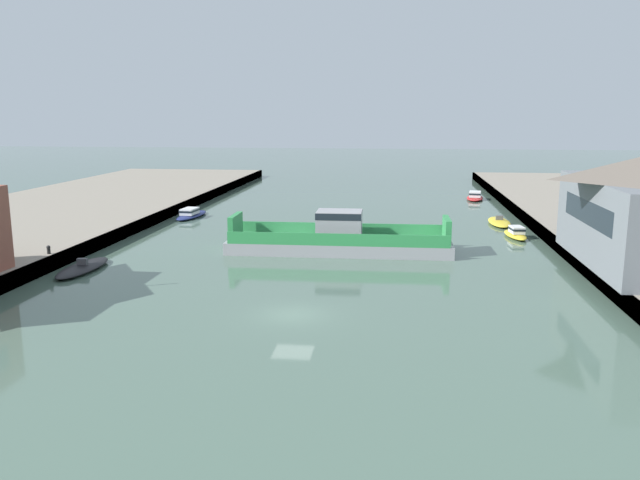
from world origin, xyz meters
The scene contains 9 objects.
ground_plane centered at (0.00, 0.00, 0.00)m, with size 400.00×400.00×0.00m, color #4C6656.
chain_ferry centered at (1.20, 19.31, 1.14)m, with size 20.56×5.99×3.81m.
moored_boat_near_left centered at (18.23, 36.51, 0.26)m, with size 2.41×7.35×1.00m.
moored_boat_near_right centered at (-18.77, 9.38, 0.27)m, with size 2.40×7.60×1.03m.
moored_boat_mid_left centered at (17.94, 58.21, 0.47)m, with size 3.27×7.20×1.26m.
moored_boat_mid_right centered at (-18.72, 36.97, 0.44)m, with size 2.78×7.96×1.20m.
moored_boat_far_left centered at (18.62, 28.18, 0.46)m, with size 2.33×5.62×1.24m.
bollard_left_aft centered at (-21.76, 9.67, 1.67)m, with size 0.32×0.32×0.71m.
bollard_right_aft centered at (21.76, 10.16, 1.67)m, with size 0.32×0.32×0.71m.
Camera 1 is at (6.38, -38.41, 12.50)m, focal length 35.96 mm.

